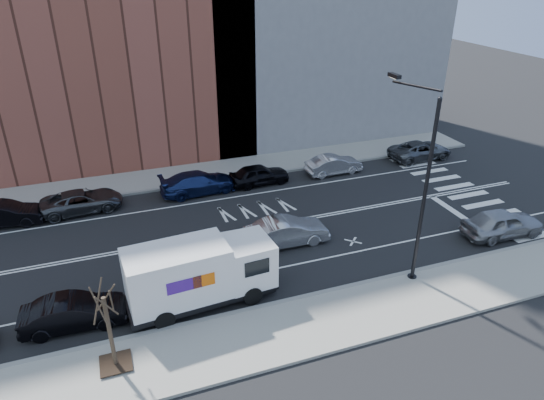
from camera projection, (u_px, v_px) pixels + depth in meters
ground at (233, 232)px, 27.80m from camera, size 120.00×120.00×0.00m
sidewalk_near at (290, 330)px, 20.38m from camera, size 44.00×3.60×0.15m
sidewalk_far at (200, 173)px, 35.16m from camera, size 44.00×3.60×0.15m
curb_near at (275, 304)px, 21.89m from camera, size 44.00×0.25×0.17m
curb_far at (205, 183)px, 33.65m from camera, size 44.00×0.25×0.17m
crosswalk at (461, 191)px, 32.68m from camera, size 3.00×14.00×0.01m
road_markings at (233, 232)px, 27.80m from camera, size 40.00×8.60×0.01m
bldg_brick at (54, 7)px, 33.53m from camera, size 26.00×10.00×22.00m
streetlight at (420, 181)px, 21.85m from camera, size 0.44×4.02×9.34m
street_tree at (111, 339)px, 17.96m from camera, size 1.20×1.20×3.75m
fedex_van at (200, 273)px, 21.45m from camera, size 6.82×2.76×3.05m
far_parked_b at (5, 214)px, 28.24m from camera, size 4.42×1.95×1.41m
far_parked_c at (82, 201)px, 29.82m from camera, size 4.97×2.58×1.34m
far_parked_d at (198, 183)px, 32.11m from camera, size 5.18×2.38×1.47m
far_parked_e at (259, 175)px, 33.36m from camera, size 4.23×1.86×1.42m
far_parked_f at (334, 165)px, 35.02m from camera, size 4.18×1.59×1.36m
far_parked_g at (420, 150)px, 37.59m from camera, size 5.08×2.48×1.39m
driving_sedan at (287, 232)px, 26.33m from camera, size 4.60×1.65×1.51m
near_parked_rear_a at (74, 313)px, 20.41m from camera, size 4.37×1.72×1.42m
near_parked_front at (503, 223)px, 27.10m from camera, size 4.76×2.12×1.59m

